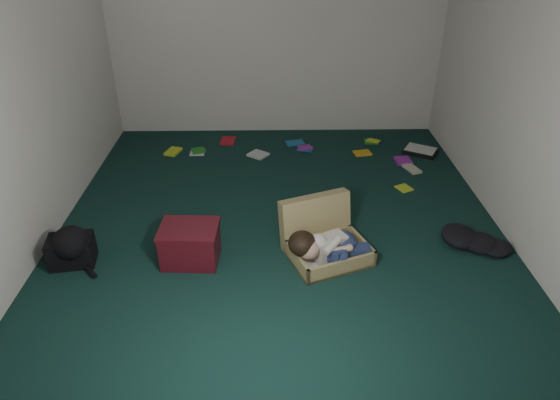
{
  "coord_description": "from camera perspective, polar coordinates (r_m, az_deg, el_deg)",
  "views": [
    {
      "loc": [
        -0.07,
        -3.84,
        2.53
      ],
      "look_at": [
        0.0,
        -0.15,
        0.35
      ],
      "focal_mm": 32.0,
      "sensor_mm": 36.0,
      "label": 1
    }
  ],
  "objects": [
    {
      "name": "clothing_pile",
      "position": [
        4.62,
        21.7,
        -4.05
      ],
      "size": [
        0.45,
        0.37,
        0.14
      ],
      "primitive_type": null,
      "rotation": [
        0.0,
        0.0,
        -0.01
      ],
      "color": "black",
      "rests_on": "floor"
    },
    {
      "name": "maroon_bin",
      "position": [
        4.13,
        -10.23,
        -4.96
      ],
      "size": [
        0.48,
        0.39,
        0.32
      ],
      "rotation": [
        0.0,
        0.0,
        -0.05
      ],
      "color": "#470E17",
      "rests_on": "floor"
    },
    {
      "name": "suitcase",
      "position": [
        4.18,
        4.99,
        -4.43
      ],
      "size": [
        0.8,
        0.79,
        0.46
      ],
      "rotation": [
        0.0,
        0.0,
        0.37
      ],
      "color": "tan",
      "rests_on": "floor"
    },
    {
      "name": "person",
      "position": [
        4.03,
        5.47,
        -5.27
      ],
      "size": [
        0.69,
        0.36,
        0.28
      ],
      "rotation": [
        0.0,
        0.0,
        0.37
      ],
      "color": "silver",
      "rests_on": "suitcase"
    },
    {
      "name": "wall_front",
      "position": [
        2.01,
        1.13,
        -7.09
      ],
      "size": [
        4.5,
        0.0,
        4.5
      ],
      "primitive_type": "plane",
      "rotation": [
        -1.57,
        0.0,
        0.0
      ],
      "color": "silver",
      "rests_on": "ground"
    },
    {
      "name": "wall_left",
      "position": [
        4.47,
        -27.18,
        11.3
      ],
      "size": [
        0.0,
        4.5,
        4.5
      ],
      "primitive_type": "plane",
      "rotation": [
        1.57,
        0.0,
        1.57
      ],
      "color": "silver",
      "rests_on": "ground"
    },
    {
      "name": "backpack",
      "position": [
        4.39,
        -22.76,
        -5.25
      ],
      "size": [
        0.48,
        0.41,
        0.26
      ],
      "primitive_type": null,
      "rotation": [
        0.0,
        0.0,
        0.15
      ],
      "color": "black",
      "rests_on": "floor"
    },
    {
      "name": "paper_tray",
      "position": [
        6.18,
        15.75,
        5.44
      ],
      "size": [
        0.46,
        0.43,
        0.05
      ],
      "rotation": [
        0.0,
        0.0,
        -0.52
      ],
      "color": "black",
      "rests_on": "floor"
    },
    {
      "name": "wall_back",
      "position": [
        6.21,
        -0.44,
        19.14
      ],
      "size": [
        4.5,
        0.0,
        4.5
      ],
      "primitive_type": "plane",
      "rotation": [
        1.57,
        0.0,
        0.0
      ],
      "color": "silver",
      "rests_on": "ground"
    },
    {
      "name": "book_scatter",
      "position": [
        5.92,
        4.21,
        5.26
      ],
      "size": [
        3.06,
        1.47,
        0.02
      ],
      "color": "#C3DA26",
      "rests_on": "floor"
    },
    {
      "name": "wall_right",
      "position": [
        4.53,
        26.74,
        11.63
      ],
      "size": [
        0.0,
        4.5,
        4.5
      ],
      "primitive_type": "plane",
      "rotation": [
        1.57,
        0.0,
        -1.57
      ],
      "color": "silver",
      "rests_on": "ground"
    },
    {
      "name": "floor",
      "position": [
        4.6,
        -0.04,
        -2.81
      ],
      "size": [
        4.5,
        4.5,
        0.0
      ],
      "primitive_type": "plane",
      "color": "black",
      "rests_on": "ground"
    }
  ]
}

